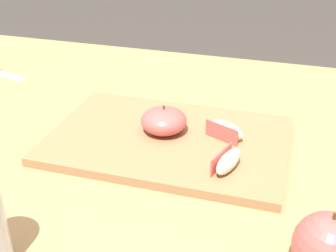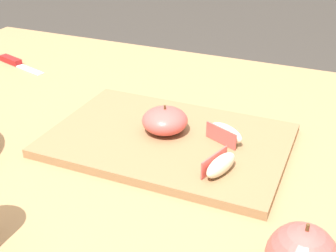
{
  "view_description": "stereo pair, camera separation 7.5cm",
  "coord_description": "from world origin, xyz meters",
  "px_view_note": "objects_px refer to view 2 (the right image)",
  "views": [
    {
      "loc": [
        0.25,
        -0.64,
        1.13
      ],
      "look_at": [
        0.06,
        -0.01,
        0.78
      ],
      "focal_mm": 47.86,
      "sensor_mm": 36.0,
      "label": 1
    },
    {
      "loc": [
        0.32,
        -0.62,
        1.13
      ],
      "look_at": [
        0.06,
        -0.01,
        0.78
      ],
      "focal_mm": 47.86,
      "sensor_mm": 36.0,
      "label": 2
    }
  ],
  "objects_px": {
    "apple_half_skin_up": "(165,120)",
    "paring_knife": "(14,62)",
    "apple_wedge_left": "(220,165)",
    "cutting_board": "(168,140)",
    "apple_wedge_middle": "(225,133)"
  },
  "relations": [
    {
      "from": "paring_knife",
      "to": "apple_half_skin_up",
      "type": "bearing_deg",
      "value": -21.38
    },
    {
      "from": "cutting_board",
      "to": "apple_wedge_middle",
      "type": "bearing_deg",
      "value": 13.97
    },
    {
      "from": "apple_wedge_left",
      "to": "paring_knife",
      "type": "bearing_deg",
      "value": 155.85
    },
    {
      "from": "cutting_board",
      "to": "paring_knife",
      "type": "relative_size",
      "value": 2.53
    },
    {
      "from": "cutting_board",
      "to": "apple_wedge_left",
      "type": "bearing_deg",
      "value": -31.89
    },
    {
      "from": "apple_wedge_middle",
      "to": "paring_knife",
      "type": "distance_m",
      "value": 0.63
    },
    {
      "from": "apple_half_skin_up",
      "to": "paring_knife",
      "type": "relative_size",
      "value": 0.5
    },
    {
      "from": "cutting_board",
      "to": "paring_knife",
      "type": "distance_m",
      "value": 0.55
    },
    {
      "from": "apple_half_skin_up",
      "to": "apple_wedge_left",
      "type": "distance_m",
      "value": 0.15
    },
    {
      "from": "cutting_board",
      "to": "apple_half_skin_up",
      "type": "distance_m",
      "value": 0.03
    },
    {
      "from": "apple_wedge_middle",
      "to": "apple_wedge_left",
      "type": "bearing_deg",
      "value": -77.49
    },
    {
      "from": "cutting_board",
      "to": "paring_knife",
      "type": "bearing_deg",
      "value": 157.76
    },
    {
      "from": "apple_wedge_left",
      "to": "paring_knife",
      "type": "distance_m",
      "value": 0.68
    },
    {
      "from": "apple_wedge_left",
      "to": "apple_wedge_middle",
      "type": "bearing_deg",
      "value": 102.51
    },
    {
      "from": "paring_knife",
      "to": "apple_wedge_left",
      "type": "bearing_deg",
      "value": -24.15
    }
  ]
}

